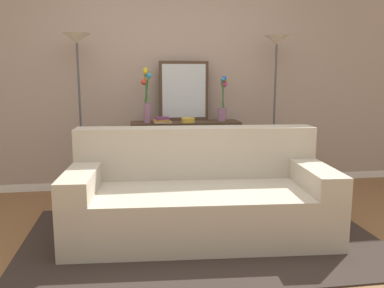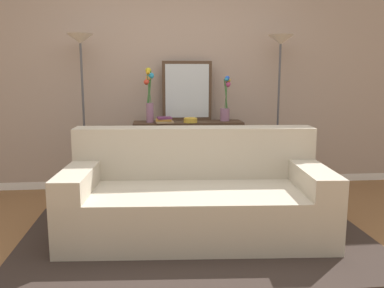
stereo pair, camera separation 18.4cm
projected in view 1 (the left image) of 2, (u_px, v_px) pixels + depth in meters
ground_plane at (194, 257)px, 3.03m from camera, size 16.00×16.00×0.02m
back_wall at (168, 64)px, 4.75m from camera, size 12.00×0.15×2.96m
area_rug at (202, 238)px, 3.33m from camera, size 2.89×1.79×0.01m
couch at (199, 198)px, 3.44m from camera, size 2.23×1.14×0.88m
console_table at (185, 144)px, 4.61m from camera, size 1.24×0.33×0.82m
floor_lamp_left at (78, 70)px, 4.24m from camera, size 0.28×0.28×1.78m
floor_lamp_right at (276, 70)px, 4.56m from camera, size 0.28×0.28×1.79m
wall_mirror at (184, 91)px, 4.63m from camera, size 0.57×0.02×0.68m
vase_tall_flowers at (147, 96)px, 4.43m from camera, size 0.11×0.11×0.61m
vase_short_flowers at (223, 104)px, 4.62m from camera, size 0.12×0.12×0.51m
fruit_bowl at (188, 120)px, 4.47m from camera, size 0.15×0.15×0.05m
book_stack at (162, 120)px, 4.42m from camera, size 0.20×0.17×0.07m
book_row_under_console at (159, 188)px, 4.65m from camera, size 0.39×0.18×0.12m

